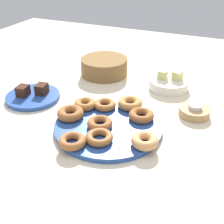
{
  "coord_description": "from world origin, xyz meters",
  "views": [
    {
      "loc": [
        0.33,
        -0.72,
        0.54
      ],
      "look_at": [
        0.0,
        0.03,
        0.05
      ],
      "focal_mm": 45.82,
      "sensor_mm": 36.0,
      "label": 1
    }
  ],
  "objects_px": {
    "donut_1": "(71,113)",
    "donut_3": "(141,115)",
    "brownie_near": "(23,91)",
    "donut_4": "(72,141)",
    "basket": "(104,66)",
    "donut_2": "(85,104)",
    "melon_chunk_left": "(163,74)",
    "donut_6": "(100,123)",
    "melon_chunk_right": "(177,76)",
    "donut_plate": "(108,126)",
    "donut_5": "(130,103)",
    "brownie_far": "(42,89)",
    "fruit_bowl": "(169,84)",
    "donut_8": "(145,141)",
    "candle_holder": "(194,112)",
    "tealight": "(195,106)",
    "donut_0": "(99,137)",
    "cake_plate": "(33,97)",
    "donut_7": "(105,105)"
  },
  "relations": [
    {
      "from": "brownie_far",
      "to": "donut_7",
      "type": "bearing_deg",
      "value": -0.69
    },
    {
      "from": "donut_6",
      "to": "donut_8",
      "type": "distance_m",
      "value": 0.17
    },
    {
      "from": "tealight",
      "to": "fruit_bowl",
      "type": "xyz_separation_m",
      "value": [
        -0.14,
        0.18,
        -0.02
      ]
    },
    {
      "from": "donut_5",
      "to": "melon_chunk_right",
      "type": "height_order",
      "value": "melon_chunk_right"
    },
    {
      "from": "donut_0",
      "to": "tealight",
      "type": "bearing_deg",
      "value": 51.01
    },
    {
      "from": "donut_plate",
      "to": "fruit_bowl",
      "type": "xyz_separation_m",
      "value": [
        0.11,
        0.38,
        0.01
      ]
    },
    {
      "from": "donut_5",
      "to": "candle_holder",
      "type": "xyz_separation_m",
      "value": [
        0.22,
        0.06,
        -0.02
      ]
    },
    {
      "from": "fruit_bowl",
      "to": "donut_3",
      "type": "bearing_deg",
      "value": -94.1
    },
    {
      "from": "donut_3",
      "to": "basket",
      "type": "distance_m",
      "value": 0.44
    },
    {
      "from": "tealight",
      "to": "melon_chunk_right",
      "type": "height_order",
      "value": "melon_chunk_right"
    },
    {
      "from": "donut_2",
      "to": "donut_8",
      "type": "height_order",
      "value": "donut_8"
    },
    {
      "from": "donut_6",
      "to": "donut_3",
      "type": "bearing_deg",
      "value": 42.41
    },
    {
      "from": "donut_4",
      "to": "tealight",
      "type": "relative_size",
      "value": 1.7
    },
    {
      "from": "donut_8",
      "to": "cake_plate",
      "type": "relative_size",
      "value": 0.39
    },
    {
      "from": "donut_1",
      "to": "donut_3",
      "type": "height_order",
      "value": "donut_1"
    },
    {
      "from": "donut_4",
      "to": "brownie_near",
      "type": "relative_size",
      "value": 1.74
    },
    {
      "from": "donut_6",
      "to": "brownie_near",
      "type": "height_order",
      "value": "brownie_near"
    },
    {
      "from": "candle_holder",
      "to": "donut_plate",
      "type": "bearing_deg",
      "value": -141.45
    },
    {
      "from": "donut_2",
      "to": "tealight",
      "type": "height_order",
      "value": "same"
    },
    {
      "from": "fruit_bowl",
      "to": "melon_chunk_right",
      "type": "distance_m",
      "value": 0.05
    },
    {
      "from": "donut_6",
      "to": "brownie_far",
      "type": "distance_m",
      "value": 0.34
    },
    {
      "from": "donut_6",
      "to": "donut_8",
      "type": "relative_size",
      "value": 1.0
    },
    {
      "from": "basket",
      "to": "donut_3",
      "type": "bearing_deg",
      "value": -48.57
    },
    {
      "from": "donut_4",
      "to": "candle_holder",
      "type": "height_order",
      "value": "donut_4"
    },
    {
      "from": "brownie_near",
      "to": "melon_chunk_right",
      "type": "distance_m",
      "value": 0.63
    },
    {
      "from": "donut_3",
      "to": "brownie_far",
      "type": "relative_size",
      "value": 1.81
    },
    {
      "from": "donut_1",
      "to": "donut_8",
      "type": "bearing_deg",
      "value": -9.58
    },
    {
      "from": "donut_0",
      "to": "donut_6",
      "type": "bearing_deg",
      "value": 114.09
    },
    {
      "from": "donut_2",
      "to": "tealight",
      "type": "xyz_separation_m",
      "value": [
        0.37,
        0.13,
        0.01
      ]
    },
    {
      "from": "donut_1",
      "to": "donut_2",
      "type": "xyz_separation_m",
      "value": [
        0.01,
        0.08,
        -0.0
      ]
    },
    {
      "from": "candle_holder",
      "to": "tealight",
      "type": "distance_m",
      "value": 0.02
    },
    {
      "from": "melon_chunk_left",
      "to": "candle_holder",
      "type": "bearing_deg",
      "value": -47.13
    },
    {
      "from": "donut_1",
      "to": "cake_plate",
      "type": "xyz_separation_m",
      "value": [
        -0.22,
        0.08,
        -0.02
      ]
    },
    {
      "from": "donut_3",
      "to": "basket",
      "type": "height_order",
      "value": "basket"
    },
    {
      "from": "donut_4",
      "to": "donut_8",
      "type": "bearing_deg",
      "value": 22.95
    },
    {
      "from": "cake_plate",
      "to": "basket",
      "type": "distance_m",
      "value": 0.37
    },
    {
      "from": "candle_holder",
      "to": "tealight",
      "type": "bearing_deg",
      "value": -90.0
    },
    {
      "from": "candle_holder",
      "to": "melon_chunk_left",
      "type": "distance_m",
      "value": 0.25
    },
    {
      "from": "fruit_bowl",
      "to": "melon_chunk_right",
      "type": "height_order",
      "value": "melon_chunk_right"
    },
    {
      "from": "brownie_near",
      "to": "donut_4",
      "type": "bearing_deg",
      "value": -30.55
    },
    {
      "from": "brownie_far",
      "to": "donut_plate",
      "type": "bearing_deg",
      "value": -16.38
    },
    {
      "from": "donut_8",
      "to": "basket",
      "type": "height_order",
      "value": "basket"
    },
    {
      "from": "donut_1",
      "to": "melon_chunk_right",
      "type": "relative_size",
      "value": 2.55
    },
    {
      "from": "brownie_far",
      "to": "tealight",
      "type": "xyz_separation_m",
      "value": [
        0.58,
        0.1,
        0.0
      ]
    },
    {
      "from": "brownie_far",
      "to": "tealight",
      "type": "distance_m",
      "value": 0.59
    },
    {
      "from": "donut_4",
      "to": "donut_plate",
      "type": "bearing_deg",
      "value": 69.56
    },
    {
      "from": "donut_4",
      "to": "melon_chunk_right",
      "type": "bearing_deg",
      "value": 70.05
    },
    {
      "from": "donut_3",
      "to": "donut_4",
      "type": "xyz_separation_m",
      "value": [
        -0.14,
        -0.22,
        -0.0
      ]
    },
    {
      "from": "donut_plate",
      "to": "donut_5",
      "type": "bearing_deg",
      "value": 79.05
    },
    {
      "from": "donut_2",
      "to": "melon_chunk_left",
      "type": "bearing_deg",
      "value": 56.65
    }
  ]
}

